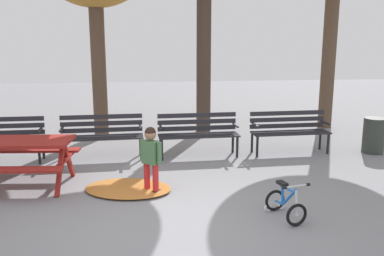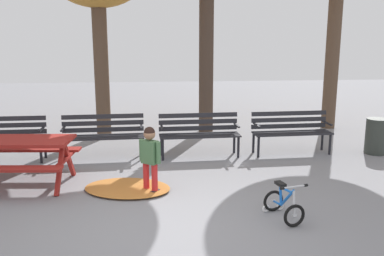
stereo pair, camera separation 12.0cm
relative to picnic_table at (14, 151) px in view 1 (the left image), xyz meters
name	(u,v)px [view 1 (the left image)]	position (x,y,z in m)	size (l,w,h in m)	color
ground	(160,228)	(2.23, -1.79, -0.59)	(36.00, 36.00, 0.00)	gray
picnic_table	(14,151)	(0.00, 0.00, 0.00)	(1.91, 1.49, 0.79)	maroon
park_bench_far_left	(0,136)	(-0.67, 1.45, -0.08)	(1.61, 0.49, 0.85)	#232328
park_bench_left	(102,133)	(1.23, 1.50, -0.08)	(1.62, 0.52, 0.85)	#232328
park_bench_right	(198,131)	(3.13, 1.46, -0.08)	(1.61, 0.51, 0.85)	#232328
park_bench_far_right	(289,128)	(5.03, 1.49, -0.08)	(1.62, 0.52, 0.85)	#232328
child_standing	(151,155)	(2.15, -0.56, 0.02)	(0.32, 0.29, 1.04)	red
kids_bicycle	(285,204)	(3.88, -1.67, -0.39)	(0.47, 0.61, 0.54)	black
leaf_pile	(128,188)	(1.78, -0.39, -0.56)	(1.35, 0.95, 0.07)	#B26B2D
trash_bin	(374,135)	(6.76, 1.26, -0.23)	(0.44, 0.44, 0.73)	#2D332D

